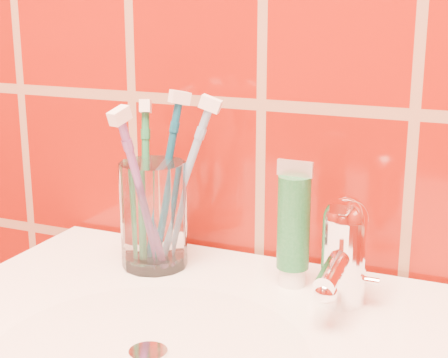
% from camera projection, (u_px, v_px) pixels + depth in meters
% --- Properties ---
extents(glass_tumbler, '(0.09, 0.09, 0.13)m').
position_uv_depth(glass_tumbler, '(154.00, 215.00, 0.83)').
color(glass_tumbler, white).
rests_on(glass_tumbler, pedestal_sink).
extents(toothpaste_tube, '(0.04, 0.04, 0.15)m').
position_uv_depth(toothpaste_tube, '(294.00, 228.00, 0.77)').
color(toothpaste_tube, white).
rests_on(toothpaste_tube, pedestal_sink).
extents(faucet, '(0.05, 0.11, 0.12)m').
position_uv_depth(faucet, '(343.00, 248.00, 0.72)').
color(faucet, white).
rests_on(faucet, pedestal_sink).
extents(toothbrush_0, '(0.07, 0.15, 0.22)m').
position_uv_depth(toothbrush_0, '(142.00, 194.00, 0.79)').
color(toothbrush_0, '#6D4089').
rests_on(toothbrush_0, glass_tumbler).
extents(toothbrush_1, '(0.08, 0.12, 0.21)m').
position_uv_depth(toothbrush_1, '(146.00, 184.00, 0.84)').
color(toothbrush_1, '#1E7243').
rests_on(toothbrush_1, glass_tumbler).
extents(toothbrush_2, '(0.10, 0.11, 0.22)m').
position_uv_depth(toothbrush_2, '(165.00, 179.00, 0.84)').
color(toothbrush_2, navy).
rests_on(toothbrush_2, glass_tumbler).
extents(toothbrush_3, '(0.12, 0.11, 0.21)m').
position_uv_depth(toothbrush_3, '(183.00, 184.00, 0.82)').
color(toothbrush_3, '#6E98C4').
rests_on(toothbrush_3, glass_tumbler).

